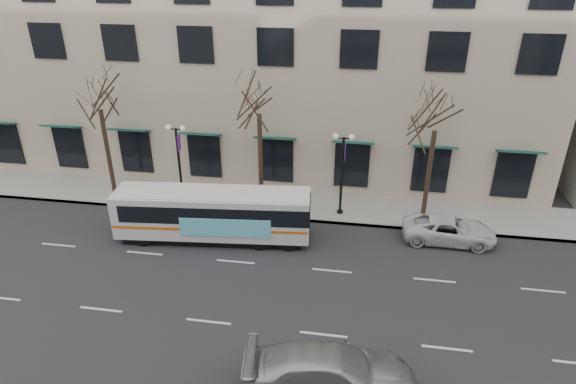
% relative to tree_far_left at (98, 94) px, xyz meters
% --- Properties ---
extents(ground, '(160.00, 160.00, 0.00)m').
position_rel_tree_far_left_xyz_m(ground, '(10.00, -8.80, -6.70)').
color(ground, black).
rests_on(ground, ground).
extents(sidewalk_far, '(80.00, 4.00, 0.15)m').
position_rel_tree_far_left_xyz_m(sidewalk_far, '(15.00, 0.20, -6.62)').
color(sidewalk_far, gray).
rests_on(sidewalk_far, ground).
extents(tree_far_left, '(3.60, 3.60, 8.34)m').
position_rel_tree_far_left_xyz_m(tree_far_left, '(0.00, 0.00, 0.00)').
color(tree_far_left, black).
rests_on(tree_far_left, ground).
extents(tree_far_mid, '(3.60, 3.60, 8.55)m').
position_rel_tree_far_left_xyz_m(tree_far_mid, '(10.00, 0.00, 0.21)').
color(tree_far_mid, black).
rests_on(tree_far_mid, ground).
extents(tree_far_right, '(3.60, 3.60, 8.06)m').
position_rel_tree_far_left_xyz_m(tree_far_right, '(20.00, 0.00, -0.28)').
color(tree_far_right, black).
rests_on(tree_far_right, ground).
extents(lamp_post_left, '(1.22, 0.45, 5.21)m').
position_rel_tree_far_left_xyz_m(lamp_post_left, '(5.01, -0.60, -3.75)').
color(lamp_post_left, black).
rests_on(lamp_post_left, ground).
extents(lamp_post_right, '(1.22, 0.45, 5.21)m').
position_rel_tree_far_left_xyz_m(lamp_post_right, '(15.01, -0.60, -3.75)').
color(lamp_post_right, black).
rests_on(lamp_post_right, ground).
extents(city_bus, '(10.82, 3.34, 2.89)m').
position_rel_tree_far_left_xyz_m(city_bus, '(8.31, -4.41, -5.12)').
color(city_bus, silver).
rests_on(city_bus, ground).
extents(silver_car, '(6.44, 3.31, 1.79)m').
position_rel_tree_far_left_xyz_m(silver_car, '(15.50, -13.94, -5.80)').
color(silver_car, '#A0A1A7').
rests_on(silver_car, ground).
extents(white_pickup, '(5.03, 2.38, 1.39)m').
position_rel_tree_far_left_xyz_m(white_pickup, '(21.10, -2.60, -6.00)').
color(white_pickup, silver).
rests_on(white_pickup, ground).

